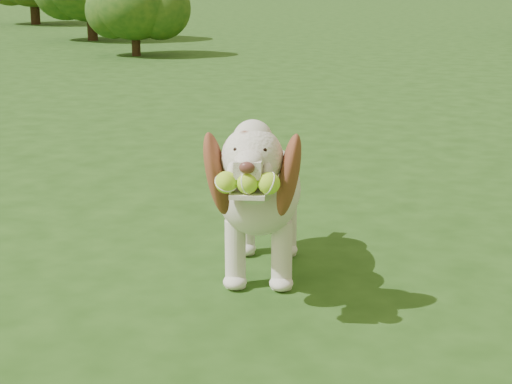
% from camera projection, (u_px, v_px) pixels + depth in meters
% --- Properties ---
extents(ground, '(80.00, 80.00, 0.00)m').
position_uv_depth(ground, '(327.00, 306.00, 3.14)').
color(ground, '#1D3F12').
rests_on(ground, ground).
extents(dog, '(0.59, 1.06, 0.70)m').
position_uv_depth(dog, '(261.00, 187.00, 3.34)').
color(dog, silver).
rests_on(dog, ground).
extents(shrub_a, '(1.11, 1.11, 1.15)m').
position_uv_depth(shrub_a, '(135.00, 4.00, 11.25)').
color(shrub_a, '#382314').
rests_on(shrub_a, ground).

